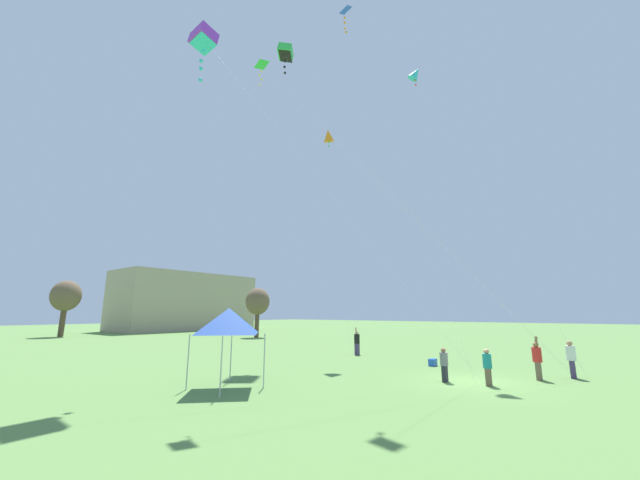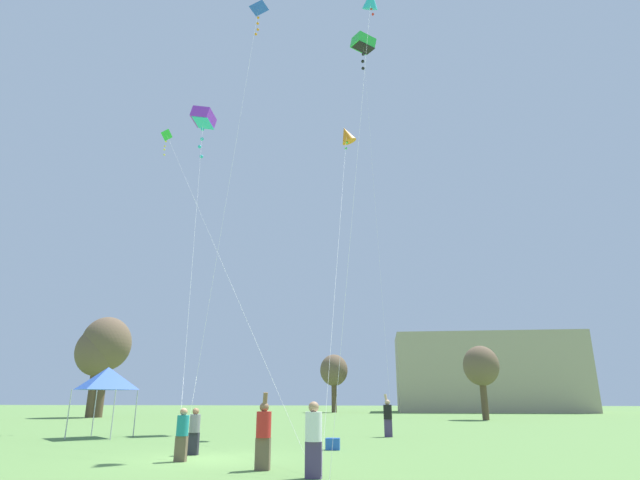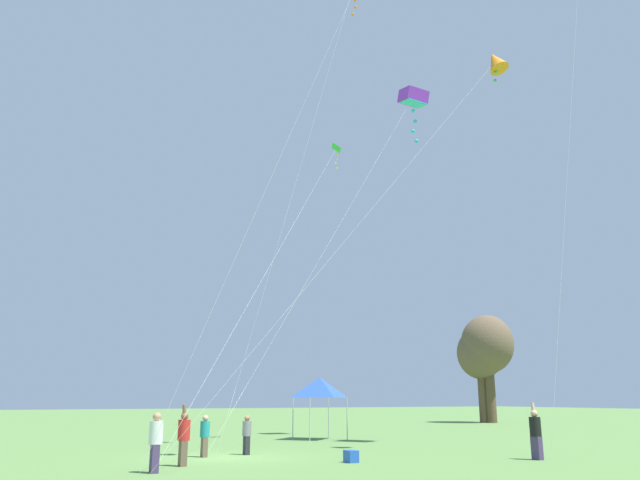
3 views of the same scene
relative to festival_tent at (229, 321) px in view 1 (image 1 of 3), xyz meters
name	(u,v)px [view 1 (image 1 of 3)]	position (x,y,z in m)	size (l,w,h in m)	color
ground_plane	(473,382)	(7.71, -7.65, -2.72)	(220.00, 220.00, 0.00)	#5B8442
distant_building	(186,302)	(27.54, 47.69, 2.30)	(23.90, 10.65, 10.04)	tan
tree_far_right	(66,296)	(7.22, 43.42, 2.45)	(3.61, 3.61, 7.29)	brown
tree_far_left	(258,302)	(22.12, 22.46, 1.69)	(3.08, 3.08, 6.22)	brown
festival_tent	(229,321)	(0.00, 0.00, 0.00)	(2.44, 2.44, 3.26)	#B7B7BC
cooler_box	(433,362)	(11.51, -4.39, -2.52)	(0.51, 0.36, 0.41)	blue
person_red_shirt	(537,359)	(10.17, -9.94, -1.77)	(0.40, 0.40, 1.96)	brown
person_teal_shirt	(487,366)	(7.30, -8.42, -1.90)	(0.36, 0.36, 1.52)	brown
person_white_shirt	(571,358)	(11.68, -11.17, -1.79)	(0.41, 0.41, 1.74)	#473860
person_grey_shirt	(444,363)	(7.03, -6.63, -1.92)	(0.35, 0.35, 1.49)	#282833
person_black_shirt	(357,341)	(13.61, 2.13, -1.76)	(0.41, 0.41, 2.00)	#473860
kite_cyan_diamond_0	(416,74)	(13.51, -3.65, 18.12)	(2.00, 8.74, 21.55)	silver
kite_blue_delta_1	(345,12)	(7.13, -1.54, 19.99)	(1.11, 7.03, 23.39)	silver
kite_green_box_2	(285,53)	(12.88, 9.49, 26.13)	(2.17, 7.97, 29.57)	silver
kite_orange_diamond_3	(329,136)	(11.77, 3.31, 14.53)	(1.40, 15.30, 17.96)	silver
kite_purple_box_4	(204,40)	(1.48, 5.93, 17.98)	(6.44, 15.06, 21.40)	silver
kite_green_delta_5	(267,71)	(1.80, 0.10, 13.13)	(10.53, 11.95, 16.50)	silver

